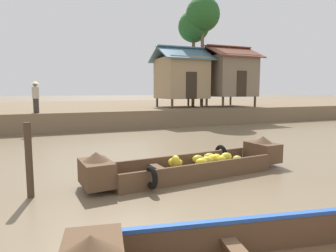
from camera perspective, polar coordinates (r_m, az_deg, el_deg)
The scene contains 9 objects.
ground_plane at distance 12.71m, azimuth -9.71°, elevation -3.32°, with size 300.00×300.00×0.00m, color #726047.
riverbank_strip at distance 26.48m, azimuth -16.69°, elevation 2.82°, with size 160.00×20.00×1.06m, color #756047.
banana_boat at distance 7.82m, azimuth 4.91°, elevation -7.34°, with size 5.68×2.10×0.87m.
stilt_house_mid_right at distance 21.46m, azimuth 2.54°, elevation 9.32°, with size 3.72×3.71×4.29m.
stilt_house_right at distance 22.93m, azimuth 11.42°, elevation 9.47°, with size 3.84×3.96×4.47m.
palm_tree_near at distance 23.16m, azimuth 4.96°, elevation 18.35°, with size 2.30×2.30×7.05m.
palm_tree_far at distance 22.82m, azimuth 6.71°, elevation 20.36°, with size 2.46×2.46×7.85m.
vendor_person at distance 16.93m, azimuth -24.14°, elevation 5.44°, with size 0.44×0.44×1.66m.
mooring_post at distance 6.73m, azimuth -25.20°, elevation -6.00°, with size 0.14×0.14×1.57m, color #423323.
Camera 1 is at (-2.81, -2.20, 2.19)m, focal length 31.65 mm.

